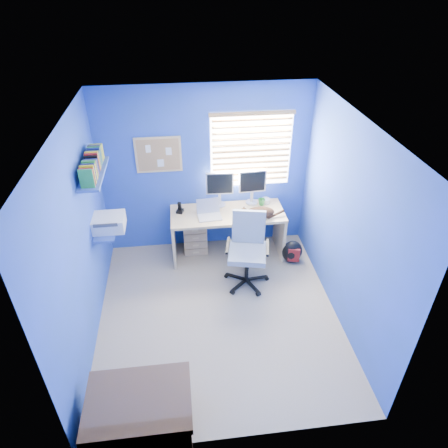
{
  "coord_description": "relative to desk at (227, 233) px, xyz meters",
  "views": [
    {
      "loc": [
        -0.37,
        -3.61,
        3.8
      ],
      "look_at": [
        0.15,
        0.65,
        0.95
      ],
      "focal_mm": 32.0,
      "sensor_mm": 36.0,
      "label": 1
    }
  ],
  "objects": [
    {
      "name": "floor",
      "position": [
        -0.27,
        -1.26,
        -0.37
      ],
      "size": [
        3.0,
        3.2,
        0.0
      ],
      "primitive_type": "cube",
      "color": "tan",
      "rests_on": "ground"
    },
    {
      "name": "drawer_boxes",
      "position": [
        -0.48,
        0.13,
        -0.1
      ],
      "size": [
        0.35,
        0.28,
        0.54
      ],
      "primitive_type": "cube",
      "color": "tan",
      "rests_on": "floor"
    },
    {
      "name": "window_blinds",
      "position": [
        0.38,
        0.31,
        1.18
      ],
      "size": [
        1.15,
        0.05,
        1.1
      ],
      "color": "white",
      "rests_on": "ground"
    },
    {
      "name": "wall_left",
      "position": [
        -1.77,
        -1.26,
        0.88
      ],
      "size": [
        0.01,
        3.2,
        2.5
      ],
      "primitive_type": "cube",
      "color": "#2D53A5",
      "rests_on": "ground"
    },
    {
      "name": "phone",
      "position": [
        -0.68,
        0.09,
        0.45
      ],
      "size": [
        0.12,
        0.13,
        0.17
      ],
      "primitive_type": "cube",
      "rotation": [
        0.0,
        0.0,
        -0.33
      ],
      "color": "black",
      "rests_on": "desk"
    },
    {
      "name": "cat",
      "position": [
        0.44,
        -0.17,
        0.45
      ],
      "size": [
        0.44,
        0.26,
        0.15
      ],
      "primitive_type": "ellipsoid",
      "rotation": [
        0.0,
        0.0,
        -0.1
      ],
      "color": "black",
      "rests_on": "desk"
    },
    {
      "name": "office_chair",
      "position": [
        0.19,
        -0.66,
        0.02
      ],
      "size": [
        0.72,
        0.72,
        1.03
      ],
      "color": "black",
      "rests_on": "floor"
    },
    {
      "name": "ceiling",
      "position": [
        -0.27,
        -1.26,
        2.13
      ],
      "size": [
        3.0,
        3.2,
        0.0
      ],
      "primitive_type": "cube",
      "color": "white",
      "rests_on": "wall_back"
    },
    {
      "name": "monitor_left",
      "position": [
        -0.09,
        0.23,
        0.64
      ],
      "size": [
        0.41,
        0.14,
        0.54
      ],
      "primitive_type": "cube",
      "rotation": [
        0.0,
        0.0,
        -0.06
      ],
      "color": "silver",
      "rests_on": "desk"
    },
    {
      "name": "backpack",
      "position": [
        0.93,
        -0.31,
        -0.19
      ],
      "size": [
        0.35,
        0.3,
        0.36
      ],
      "primitive_type": "ellipsoid",
      "rotation": [
        0.0,
        0.0,
        -0.23
      ],
      "color": "black",
      "rests_on": "floor"
    },
    {
      "name": "cd_spindle",
      "position": [
        0.61,
        0.21,
        0.41
      ],
      "size": [
        0.13,
        0.13,
        0.07
      ],
      "primitive_type": "cylinder",
      "color": "silver",
      "rests_on": "desk"
    },
    {
      "name": "wall_front",
      "position": [
        -0.27,
        -2.86,
        0.88
      ],
      "size": [
        3.0,
        0.01,
        2.5
      ],
      "primitive_type": "cube",
      "color": "#2D53A5",
      "rests_on": "ground"
    },
    {
      "name": "bed_corner",
      "position": [
        -1.17,
        -2.63,
        -0.15
      ],
      "size": [
        0.94,
        0.67,
        0.45
      ],
      "primitive_type": "cube",
      "color": "brown",
      "rests_on": "floor"
    },
    {
      "name": "wall_right",
      "position": [
        1.23,
        -1.26,
        0.88
      ],
      "size": [
        0.01,
        3.2,
        2.5
      ],
      "primitive_type": "cube",
      "color": "#2D53A5",
      "rests_on": "ground"
    },
    {
      "name": "desk",
      "position": [
        0.0,
        0.0,
        0.0
      ],
      "size": [
        1.65,
        0.65,
        0.74
      ],
      "primitive_type": "cube",
      "color": "tan",
      "rests_on": "floor"
    },
    {
      "name": "corkboard",
      "position": [
        -0.92,
        0.33,
        1.18
      ],
      "size": [
        0.64,
        0.02,
        0.52
      ],
      "color": "tan",
      "rests_on": "ground"
    },
    {
      "name": "mug",
      "position": [
        0.53,
        0.15,
        0.42
      ],
      "size": [
        0.1,
        0.09,
        0.1
      ],
      "primitive_type": "imported",
      "color": "#268534",
      "rests_on": "desk"
    },
    {
      "name": "wall_shelves",
      "position": [
        -1.63,
        -0.51,
        1.06
      ],
      "size": [
        0.42,
        0.9,
        1.05
      ],
      "color": "#3957AB",
      "rests_on": "ground"
    },
    {
      "name": "tower_pc",
      "position": [
        0.37,
        0.13,
        -0.14
      ],
      "size": [
        0.22,
        0.45,
        0.45
      ],
      "primitive_type": "cube",
      "rotation": [
        0.0,
        0.0,
        0.08
      ],
      "color": "beige",
      "rests_on": "floor"
    },
    {
      "name": "laptop",
      "position": [
        -0.27,
        -0.09,
        0.48
      ],
      "size": [
        0.35,
        0.28,
        0.22
      ],
      "primitive_type": "cube",
      "rotation": [
        0.0,
        0.0,
        0.08
      ],
      "color": "silver",
      "rests_on": "desk"
    },
    {
      "name": "yellow_book",
      "position": [
        0.23,
        -0.07,
        -0.25
      ],
      "size": [
        0.03,
        0.17,
        0.24
      ],
      "primitive_type": "cube",
      "color": "yellow",
      "rests_on": "floor"
    },
    {
      "name": "monitor_right",
      "position": [
        0.4,
        0.23,
        0.64
      ],
      "size": [
        0.41,
        0.14,
        0.54
      ],
      "primitive_type": "cube",
      "rotation": [
        0.0,
        0.0,
        0.05
      ],
      "color": "silver",
      "rests_on": "desk"
    },
    {
      "name": "wall_back",
      "position": [
        -0.27,
        0.34,
        0.88
      ],
      "size": [
        3.0,
        0.01,
        2.5
      ],
      "primitive_type": "cube",
      "color": "#2D53A5",
      "rests_on": "ground"
    }
  ]
}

